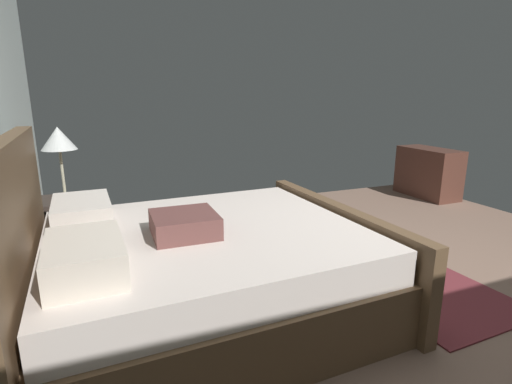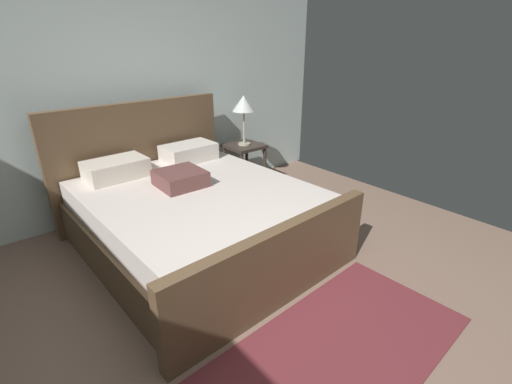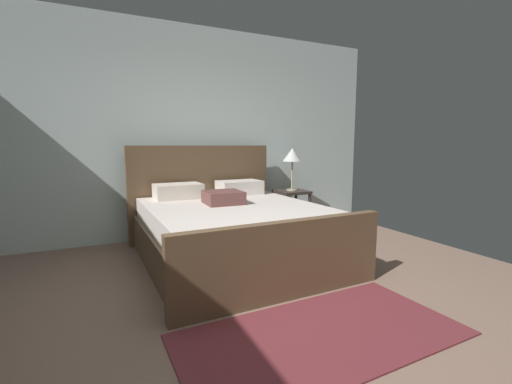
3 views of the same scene
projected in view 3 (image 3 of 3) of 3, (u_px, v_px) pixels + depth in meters
The scene contains 6 objects.
ground_plane at pixel (271, 335), 2.29m from camera, with size 5.94×5.52×0.02m, color #846757.
wall_back at pixel (177, 133), 4.63m from camera, with size 6.06×0.12×2.86m, color silver.
bed at pixel (231, 228), 3.76m from camera, with size 2.02×2.31×1.26m.
nightstand_right at pixel (292, 203), 5.06m from camera, with size 0.44×0.44×0.60m.
table_lamp_right at pixel (292, 156), 4.96m from camera, with size 0.29×0.29×0.63m.
area_rug at pixel (322, 335), 2.27m from camera, with size 1.93×0.96×0.01m, color maroon.
Camera 3 is at (-0.99, -1.89, 1.26)m, focal length 23.77 mm.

